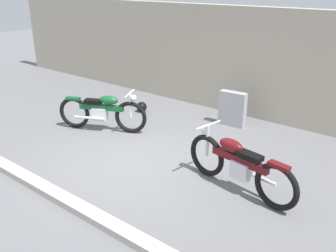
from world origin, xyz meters
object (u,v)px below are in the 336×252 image
at_px(stone_marker, 232,109).
at_px(motorcycle_maroon, 238,165).
at_px(motorcycle_green, 102,111).
at_px(helmet, 142,107).

bearing_deg(stone_marker, motorcycle_maroon, -59.19).
height_order(motorcycle_green, motorcycle_maroon, motorcycle_maroon).
bearing_deg(motorcycle_green, stone_marker, 18.90).
height_order(stone_marker, helmet, stone_marker).
xyz_separation_m(stone_marker, motorcycle_green, (-2.25, -2.18, 0.05)).
distance_m(motorcycle_green, motorcycle_maroon, 3.82).
bearing_deg(motorcycle_green, helmet, 70.63).
xyz_separation_m(motorcycle_green, motorcycle_maroon, (3.80, -0.41, 0.01)).
xyz_separation_m(stone_marker, helmet, (-2.41, -0.64, -0.29)).
distance_m(stone_marker, motorcycle_green, 3.14).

